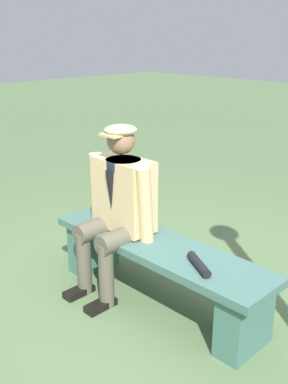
# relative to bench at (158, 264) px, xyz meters

# --- Properties ---
(ground_plane) EXTENTS (30.00, 30.00, 0.00)m
(ground_plane) POSITION_rel_bench_xyz_m (0.00, 0.00, -0.31)
(ground_plane) COLOR #546D45
(bench) EXTENTS (1.79, 0.46, 0.47)m
(bench) POSITION_rel_bench_xyz_m (0.00, 0.00, 0.00)
(bench) COLOR #40685F
(bench) RESTS_ON ground
(seated_man) EXTENTS (0.64, 0.60, 1.27)m
(seated_man) POSITION_rel_bench_xyz_m (0.35, 0.06, 0.39)
(seated_man) COLOR #D0B47F
(seated_man) RESTS_ON ground
(rolled_magazine) EXTENTS (0.27, 0.18, 0.06)m
(rolled_magazine) POSITION_rel_bench_xyz_m (-0.43, 0.08, 0.19)
(rolled_magazine) COLOR black
(rolled_magazine) RESTS_ON bench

